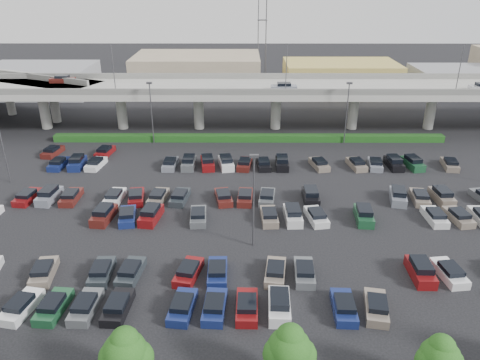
{
  "coord_description": "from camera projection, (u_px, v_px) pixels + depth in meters",
  "views": [
    {
      "loc": [
        -1.23,
        -50.31,
        26.71
      ],
      "look_at": [
        -1.42,
        4.4,
        2.0
      ],
      "focal_mm": 35.0,
      "sensor_mm": 36.0,
      "label": 1
    }
  ],
  "objects": [
    {
      "name": "parked_cars",
      "position": [
        247.0,
        214.0,
        54.49
      ],
      "size": [
        63.09,
        41.65,
        1.67
      ],
      "color": "gray",
      "rests_on": "ground"
    },
    {
      "name": "light_poles",
      "position": [
        217.0,
        156.0,
        56.11
      ],
      "size": [
        66.9,
        48.38,
        10.3
      ],
      "color": "#47474C",
      "rests_on": "ground"
    },
    {
      "name": "tree_row",
      "position": [
        270.0,
        350.0,
        31.22
      ],
      "size": [
        65.07,
        3.66,
        5.94
      ],
      "color": "#332316",
      "rests_on": "ground"
    },
    {
      "name": "overpass",
      "position": [
        247.0,
        91.0,
        83.13
      ],
      "size": [
        150.0,
        13.0,
        15.8
      ],
      "color": "#9A9A92",
      "rests_on": "ground"
    },
    {
      "name": "hedge",
      "position": [
        249.0,
        138.0,
        79.4
      ],
      "size": [
        66.0,
        1.6,
        1.1
      ],
      "primitive_type": "cube",
      "color": "#123F14",
      "rests_on": "ground"
    },
    {
      "name": "comm_tower",
      "position": [
        262.0,
        17.0,
        117.85
      ],
      "size": [
        2.4,
        2.4,
        30.0
      ],
      "color": "#47474C",
      "rests_on": "ground"
    },
    {
      "name": "distant_buildings",
      "position": [
        298.0,
        75.0,
        111.6
      ],
      "size": [
        138.0,
        24.0,
        9.0
      ],
      "color": "gray",
      "rests_on": "ground"
    },
    {
      "name": "ground",
      "position": [
        252.0,
        210.0,
        56.84
      ],
      "size": [
        280.0,
        280.0,
        0.0
      ],
      "primitive_type": "plane",
      "color": "black"
    }
  ]
}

